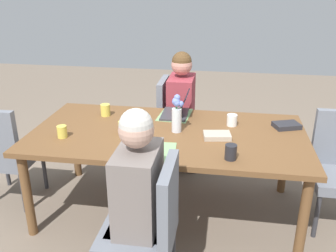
% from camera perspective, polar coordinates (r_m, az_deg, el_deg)
% --- Properties ---
extents(ground_plane, '(10.00, 10.00, 0.00)m').
position_cam_1_polar(ground_plane, '(3.25, 0.00, -12.74)').
color(ground_plane, '#756656').
extents(dining_table, '(2.13, 1.09, 0.72)m').
position_cam_1_polar(dining_table, '(2.93, 0.00, -2.10)').
color(dining_table, brown).
rests_on(dining_table, ground_plane).
extents(chair_far_left_near, '(0.44, 0.44, 0.90)m').
position_cam_1_polar(chair_far_left_near, '(2.27, -2.89, -14.81)').
color(chair_far_left_near, slate).
rests_on(chair_far_left_near, ground_plane).
extents(person_far_left_near, '(0.36, 0.40, 1.19)m').
position_cam_1_polar(person_far_left_near, '(2.31, -4.45, -13.19)').
color(person_far_left_near, '#2D2D33').
rests_on(person_far_left_near, ground_plane).
extents(chair_near_left_mid, '(0.44, 0.44, 0.90)m').
position_cam_1_polar(chair_near_left_mid, '(3.81, 0.97, 1.21)').
color(chair_near_left_mid, slate).
rests_on(chair_near_left_mid, ground_plane).
extents(person_near_left_mid, '(0.36, 0.40, 1.19)m').
position_cam_1_polar(person_near_left_mid, '(3.74, 1.97, 1.22)').
color(person_near_left_mid, '#2D2D33').
rests_on(person_near_left_mid, ground_plane).
extents(chair_head_right_left_far, '(0.44, 0.44, 0.90)m').
position_cam_1_polar(chair_head_right_left_far, '(3.40, -23.86, -3.52)').
color(chair_head_right_left_far, slate).
rests_on(chair_head_right_left_far, ground_plane).
extents(flower_vase, '(0.09, 0.08, 0.30)m').
position_cam_1_polar(flower_vase, '(2.86, 1.36, 1.90)').
color(flower_vase, silver).
rests_on(flower_vase, dining_table).
extents(placemat_far_left_near, '(0.28, 0.38, 0.00)m').
position_cam_1_polar(placemat_far_left_near, '(2.56, -1.84, -4.18)').
color(placemat_far_left_near, '#7FAD70').
rests_on(placemat_far_left_near, dining_table).
extents(placemat_near_left_mid, '(0.29, 0.38, 0.00)m').
position_cam_1_polar(placemat_near_left_mid, '(3.25, 1.05, 1.74)').
color(placemat_near_left_mid, '#7FAD70').
rests_on(placemat_near_left_mid, dining_table).
extents(laptop_near_left_mid, '(0.22, 0.32, 0.20)m').
position_cam_1_polar(laptop_near_left_mid, '(3.23, 1.41, 2.33)').
color(laptop_near_left_mid, '#38383D').
rests_on(laptop_near_left_mid, dining_table).
extents(coffee_mug_near_left, '(0.08, 0.08, 0.10)m').
position_cam_1_polar(coffee_mug_near_left, '(2.49, 9.59, -3.96)').
color(coffee_mug_near_left, '#232328').
rests_on(coffee_mug_near_left, dining_table).
extents(coffee_mug_near_right, '(0.08, 0.08, 0.09)m').
position_cam_1_polar(coffee_mug_near_right, '(3.05, 9.77, 0.89)').
color(coffee_mug_near_right, white).
rests_on(coffee_mug_near_right, dining_table).
extents(coffee_mug_centre_left, '(0.08, 0.08, 0.10)m').
position_cam_1_polar(coffee_mug_centre_left, '(2.87, -6.77, -0.22)').
color(coffee_mug_centre_left, '#DBC64C').
rests_on(coffee_mug_centre_left, dining_table).
extents(coffee_mug_centre_right, '(0.08, 0.08, 0.10)m').
position_cam_1_polar(coffee_mug_centre_right, '(3.27, -9.57, 2.43)').
color(coffee_mug_centre_right, '#DBC64C').
rests_on(coffee_mug_centre_right, dining_table).
extents(coffee_mug_far_left, '(0.07, 0.07, 0.09)m').
position_cam_1_polar(coffee_mug_far_left, '(2.90, -15.92, -0.83)').
color(coffee_mug_far_left, '#DBC64C').
rests_on(coffee_mug_far_left, dining_table).
extents(book_red_cover, '(0.22, 0.17, 0.04)m').
position_cam_1_polar(book_red_cover, '(2.81, 7.52, -1.47)').
color(book_red_cover, '#B2A38E').
rests_on(book_red_cover, dining_table).
extents(book_blue_cover, '(0.24, 0.20, 0.04)m').
position_cam_1_polar(book_blue_cover, '(3.12, 17.70, 0.08)').
color(book_blue_cover, '#28282D').
rests_on(book_blue_cover, dining_table).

